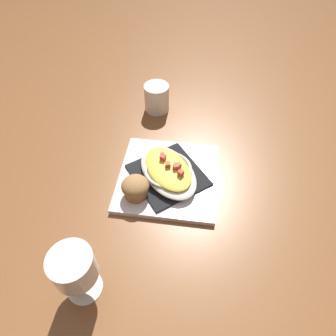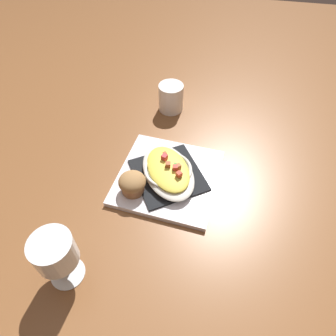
{
  "view_description": "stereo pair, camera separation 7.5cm",
  "coord_description": "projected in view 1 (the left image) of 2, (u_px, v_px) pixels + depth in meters",
  "views": [
    {
      "loc": [
        -0.49,
        -0.02,
        0.61
      ],
      "look_at": [
        0.0,
        0.0,
        0.04
      ],
      "focal_mm": 31.95,
      "sensor_mm": 36.0,
      "label": 1
    },
    {
      "loc": [
        -0.48,
        -0.1,
        0.61
      ],
      "look_at": [
        0.0,
        0.0,
        0.04
      ],
      "focal_mm": 31.95,
      "sensor_mm": 36.0,
      "label": 2
    }
  ],
  "objects": [
    {
      "name": "ground_plane",
      "position": [
        168.0,
        179.0,
        0.79
      ],
      "size": [
        2.6,
        2.6,
        0.0
      ],
      "primitive_type": "plane",
      "color": "brown"
    },
    {
      "name": "muffin",
      "position": [
        135.0,
        188.0,
        0.72
      ],
      "size": [
        0.07,
        0.07,
        0.05
      ],
      "color": "#A26C44",
      "rests_on": "square_plate"
    },
    {
      "name": "folded_napkin",
      "position": [
        168.0,
        175.0,
        0.77
      ],
      "size": [
        0.23,
        0.23,
        0.01
      ],
      "primitive_type": "cube",
      "rotation": [
        0.0,
        0.0,
        0.58
      ],
      "color": "black",
      "rests_on": "square_plate"
    },
    {
      "name": "square_plate",
      "position": [
        168.0,
        177.0,
        0.78
      ],
      "size": [
        0.27,
        0.27,
        0.01
      ],
      "primitive_type": "cube",
      "rotation": [
        0.0,
        0.0,
        -0.09
      ],
      "color": "white",
      "rests_on": "ground_plane"
    },
    {
      "name": "gratin_dish",
      "position": [
        168.0,
        170.0,
        0.76
      ],
      "size": [
        0.23,
        0.21,
        0.04
      ],
      "color": "silver",
      "rests_on": "folded_napkin"
    },
    {
      "name": "coffee_mug",
      "position": [
        157.0,
        99.0,
        0.95
      ],
      "size": [
        0.1,
        0.08,
        0.09
      ],
      "color": "white",
      "rests_on": "ground_plane"
    },
    {
      "name": "stemmed_glass",
      "position": [
        74.0,
        269.0,
        0.53
      ],
      "size": [
        0.08,
        0.08,
        0.14
      ],
      "color": "white",
      "rests_on": "ground_plane"
    }
  ]
}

